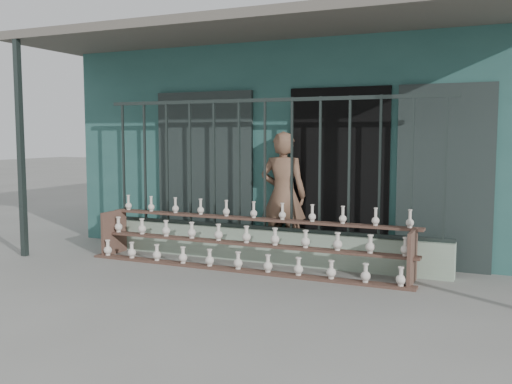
% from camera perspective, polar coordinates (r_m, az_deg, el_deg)
% --- Properties ---
extents(ground, '(60.00, 60.00, 0.00)m').
position_cam_1_polar(ground, '(6.82, -3.44, -9.16)').
color(ground, slate).
extents(workshop_building, '(7.40, 6.60, 3.21)m').
position_cam_1_polar(workshop_building, '(10.53, 7.17, 4.96)').
color(workshop_building, '#27534E').
rests_on(workshop_building, ground).
extents(parapet_wall, '(5.00, 0.20, 0.45)m').
position_cam_1_polar(parapet_wall, '(7.92, 0.88, -5.39)').
color(parapet_wall, '#91A991').
rests_on(parapet_wall, ground).
extents(security_fence, '(5.00, 0.04, 1.80)m').
position_cam_1_polar(security_fence, '(7.78, 0.89, 2.76)').
color(security_fence, '#283330').
rests_on(security_fence, parapet_wall).
extents(shelf_rack, '(4.50, 0.68, 0.85)m').
position_cam_1_polar(shelf_rack, '(7.56, -1.04, -4.89)').
color(shelf_rack, brown).
rests_on(shelf_rack, ground).
extents(elderly_woman, '(0.70, 0.49, 1.80)m').
position_cam_1_polar(elderly_woman, '(8.09, 2.75, -0.32)').
color(elderly_woman, brown).
rests_on(elderly_woman, ground).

